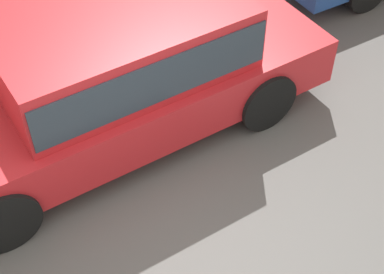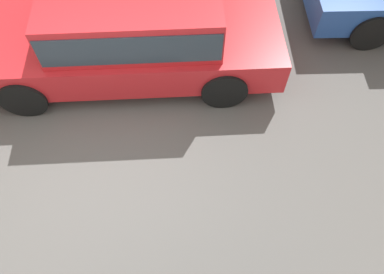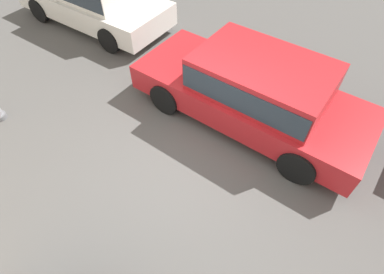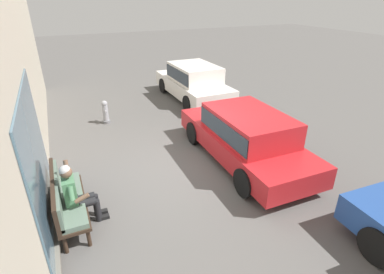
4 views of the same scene
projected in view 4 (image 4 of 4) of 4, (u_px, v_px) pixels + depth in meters
ground_plane at (186, 167)px, 7.76m from camera, size 60.00×60.00×0.00m
building_facade at (9, 79)px, 5.30m from camera, size 18.00×0.51×5.44m
bench at (64, 198)px, 5.72m from camera, size 1.86×0.55×0.98m
person_on_phone at (76, 193)px, 5.62m from camera, size 0.73×0.74×1.31m
parked_car_mid at (246, 134)px, 7.75m from camera, size 4.57×1.93×1.41m
parked_car_far at (194, 81)px, 12.40m from camera, size 4.39×1.88×1.47m
fire_hydrant at (105, 112)px, 10.25m from camera, size 0.38×0.26×0.81m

